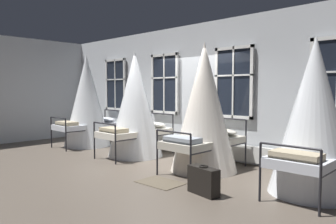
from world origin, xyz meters
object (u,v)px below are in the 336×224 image
Objects in this scene: cot_second at (135,106)px; suitcase_dark at (204,181)px; cot_first at (87,102)px; cot_third at (204,109)px; cot_fourth at (314,118)px.

suitcase_dark is (3.11, -1.25, -1.05)m from cot_second.
cot_second is 4.47× the size of suitcase_dark.
cot_first is 4.58× the size of suitcase_dark.
cot_first is 5.55m from suitcase_dark.
cot_second is 1.00× the size of cot_third.
cot_second is at bearing 89.71° from cot_fourth.
cot_fourth is (6.52, -0.00, -0.08)m from cot_first.
cot_third reaches higher than cot_fourth.
suitcase_dark is (-1.23, -1.25, -1.00)m from cot_fourth.
suitcase_dark is at bearing -102.15° from cot_first.
cot_first reaches higher than suitcase_dark.
cot_first is at bearing 89.70° from cot_fourth.
cot_first is 4.34m from cot_third.
cot_third is 2.18m from cot_fourth.
cot_fourth is at bearing -88.88° from cot_first.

